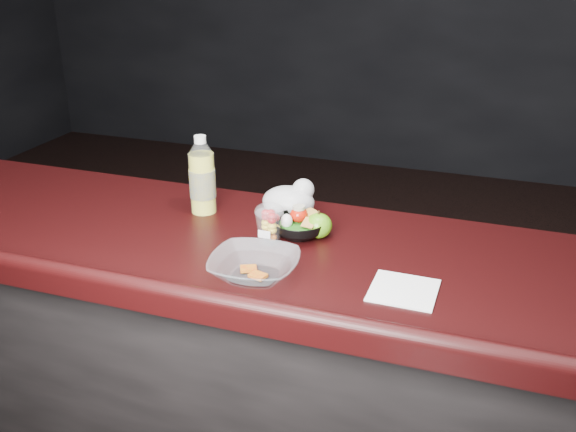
# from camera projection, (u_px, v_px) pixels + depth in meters

# --- Properties ---
(counter) EXTENTS (4.06, 0.71, 1.02)m
(counter) POSITION_uv_depth(u_px,v_px,m) (254.00, 387.00, 2.02)
(counter) COLOR black
(counter) RESTS_ON ground
(lemonade_bottle) EXTENTS (0.08, 0.08, 0.25)m
(lemonade_bottle) POSITION_uv_depth(u_px,v_px,m) (202.00, 181.00, 1.98)
(lemonade_bottle) COLOR yellow
(lemonade_bottle) RESTS_ON counter
(fruit_cup) EXTENTS (0.08, 0.08, 0.12)m
(fruit_cup) POSITION_uv_depth(u_px,v_px,m) (269.00, 222.00, 1.79)
(fruit_cup) COLOR white
(fruit_cup) RESTS_ON counter
(green_apple) EXTENTS (0.08, 0.08, 0.08)m
(green_apple) POSITION_uv_depth(u_px,v_px,m) (318.00, 226.00, 1.83)
(green_apple) COLOR #3A830F
(green_apple) RESTS_ON counter
(plastic_bag) EXTENTS (0.16, 0.13, 0.12)m
(plastic_bag) POSITION_uv_depth(u_px,v_px,m) (290.00, 200.00, 1.96)
(plastic_bag) COLOR silver
(plastic_bag) RESTS_ON counter
(snack_bowl) EXTENTS (0.17, 0.17, 0.09)m
(snack_bowl) POSITION_uv_depth(u_px,v_px,m) (298.00, 226.00, 1.84)
(snack_bowl) COLOR black
(snack_bowl) RESTS_ON counter
(takeout_bowl) EXTENTS (0.25, 0.25, 0.06)m
(takeout_bowl) POSITION_uv_depth(u_px,v_px,m) (254.00, 267.00, 1.62)
(takeout_bowl) COLOR silver
(takeout_bowl) RESTS_ON counter
(paper_napkin) EXTENTS (0.16, 0.16, 0.00)m
(paper_napkin) POSITION_uv_depth(u_px,v_px,m) (404.00, 290.00, 1.56)
(paper_napkin) COLOR white
(paper_napkin) RESTS_ON counter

